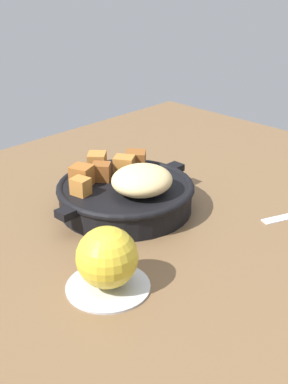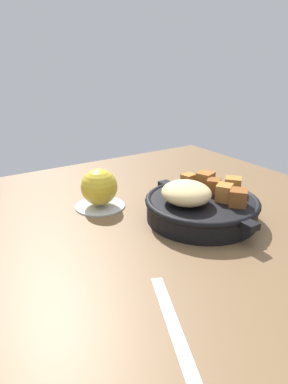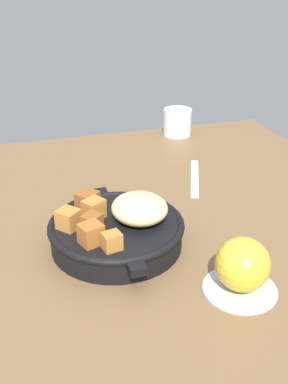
# 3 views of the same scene
# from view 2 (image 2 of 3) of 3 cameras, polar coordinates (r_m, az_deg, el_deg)

# --- Properties ---
(ground_plane) EXTENTS (1.01, 0.92, 0.02)m
(ground_plane) POSITION_cam_2_polar(r_m,az_deg,el_deg) (0.64, 5.20, -7.91)
(ground_plane) COLOR brown
(cast_iron_skillet) EXTENTS (0.26, 0.22, 0.08)m
(cast_iron_skillet) POSITION_cam_2_polar(r_m,az_deg,el_deg) (0.69, 9.14, -2.02)
(cast_iron_skillet) COLOR black
(cast_iron_skillet) RESTS_ON ground_plane
(saucer_plate) EXTENTS (0.11, 0.11, 0.01)m
(saucer_plate) POSITION_cam_2_polar(r_m,az_deg,el_deg) (0.75, -7.10, -2.12)
(saucer_plate) COLOR #B7BABF
(saucer_plate) RESTS_ON ground_plane
(red_apple) EXTENTS (0.08, 0.08, 0.08)m
(red_apple) POSITION_cam_2_polar(r_m,az_deg,el_deg) (0.74, -7.24, 0.82)
(red_apple) COLOR gold
(red_apple) RESTS_ON saucer_plate
(butter_knife) EXTENTS (0.18, 0.09, 0.00)m
(butter_knife) POSITION_cam_2_polar(r_m,az_deg,el_deg) (0.45, 4.66, -20.34)
(butter_knife) COLOR silver
(butter_knife) RESTS_ON ground_plane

